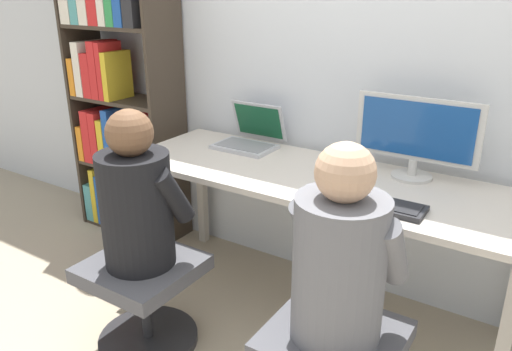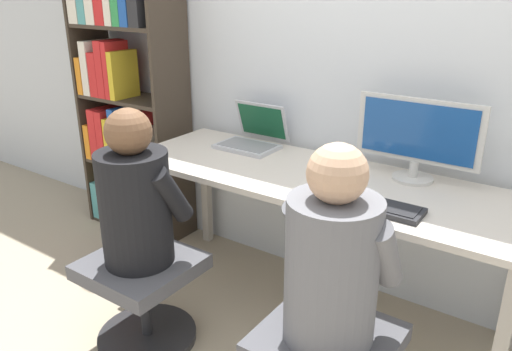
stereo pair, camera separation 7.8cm
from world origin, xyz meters
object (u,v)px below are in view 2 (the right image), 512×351
(desktop_monitor, at_px, (417,137))
(office_chair_right, at_px, (143,292))
(person_at_monitor, at_px, (333,258))
(person_at_laptop, at_px, (135,198))
(bookshelf, at_px, (121,92))
(keyboard, at_px, (371,204))
(laptop, at_px, (252,138))

(desktop_monitor, distance_m, office_chair_right, 1.46)
(person_at_monitor, xyz_separation_m, person_at_laptop, (-0.95, -0.02, -0.00))
(person_at_monitor, distance_m, bookshelf, 2.14)
(keyboard, relative_size, bookshelf, 0.23)
(person_at_laptop, bearing_deg, keyboard, 27.06)
(keyboard, bearing_deg, bookshelf, 169.06)
(person_at_monitor, relative_size, person_at_laptop, 1.02)
(desktop_monitor, distance_m, person_at_monitor, 0.87)
(keyboard, distance_m, person_at_monitor, 0.44)
(desktop_monitor, relative_size, laptop, 1.73)
(laptop, relative_size, person_at_monitor, 0.46)
(office_chair_right, bearing_deg, laptop, 88.55)
(person_at_laptop, bearing_deg, bookshelf, 140.90)
(laptop, relative_size, bookshelf, 0.18)
(desktop_monitor, relative_size, person_at_monitor, 0.79)
(person_at_laptop, distance_m, bookshelf, 1.33)
(desktop_monitor, distance_m, keyboard, 0.45)
(laptop, bearing_deg, keyboard, -24.37)
(bookshelf, bearing_deg, person_at_laptop, -39.10)
(laptop, distance_m, office_chair_right, 1.02)
(office_chair_right, bearing_deg, bookshelf, 140.72)
(office_chair_right, distance_m, bookshelf, 1.49)
(desktop_monitor, distance_m, laptop, 0.93)
(person_at_monitor, bearing_deg, desktop_monitor, 90.57)
(person_at_laptop, bearing_deg, office_chair_right, -90.00)
(laptop, height_order, keyboard, laptop)
(person_at_monitor, height_order, person_at_laptop, person_at_monitor)
(laptop, distance_m, person_at_laptop, 0.86)
(laptop, xyz_separation_m, keyboard, (0.88, -0.40, -0.04))
(keyboard, bearing_deg, laptop, 155.63)
(keyboard, xyz_separation_m, person_at_monitor, (0.05, -0.44, -0.03))
(desktop_monitor, xyz_separation_m, person_at_monitor, (0.01, -0.84, -0.22))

